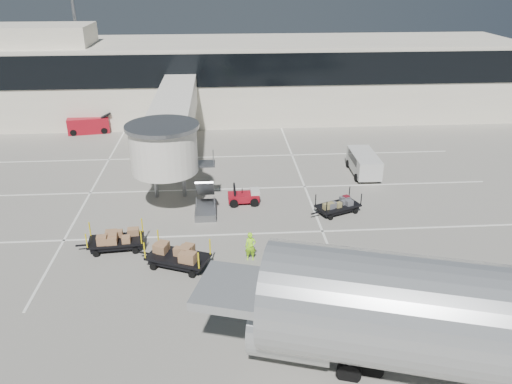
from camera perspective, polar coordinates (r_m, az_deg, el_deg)
ground at (r=29.57m, az=-3.21°, el=-6.79°), size 140.00×140.00×0.00m
lane_markings at (r=37.86m, az=-4.51°, el=0.52°), size 40.00×30.00×0.02m
terminal at (r=56.36m, az=-4.32°, el=12.90°), size 64.00×12.11×15.20m
jet_bridge at (r=39.33m, az=-9.57°, el=7.81°), size 5.70×20.40×6.03m
baggage_tug at (r=35.06m, az=-1.34°, el=-0.52°), size 2.24×1.46×1.44m
suitcase_cart at (r=34.15m, az=9.42°, el=-1.59°), size 3.60×2.46×1.41m
box_cart_near at (r=28.10m, az=-8.87°, el=-7.33°), size 4.17×2.86×1.63m
box_cart_far at (r=30.58m, az=-15.74°, el=-5.34°), size 3.97×1.86×1.53m
ground_worker at (r=28.34m, az=-0.64°, el=-6.23°), size 0.64×0.43×1.71m
minivan at (r=40.91m, az=12.19°, el=3.43°), size 2.07×4.55×1.71m
belt_loader at (r=53.07m, az=-18.53°, el=7.28°), size 4.47×2.28×2.06m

